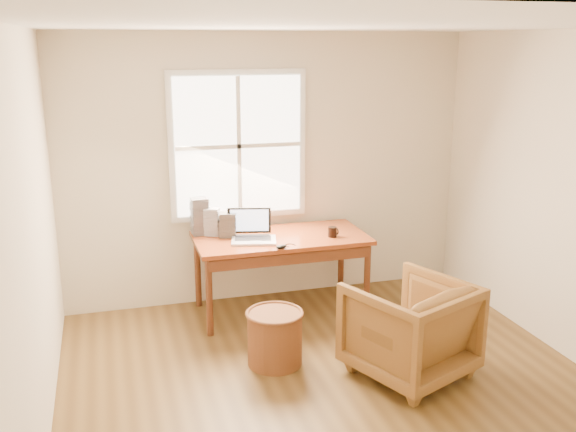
% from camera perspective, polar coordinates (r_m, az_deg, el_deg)
% --- Properties ---
extents(room_shell, '(4.04, 4.54, 2.64)m').
position_cam_1_polar(room_shell, '(4.32, 4.86, -0.72)').
color(room_shell, brown).
rests_on(room_shell, ground).
extents(desk, '(1.60, 0.80, 0.04)m').
position_cam_1_polar(desk, '(5.99, -0.66, -1.98)').
color(desk, brown).
rests_on(desk, room_shell).
extents(armchair, '(1.07, 1.08, 0.76)m').
position_cam_1_polar(armchair, '(5.07, 10.74, -9.81)').
color(armchair, brown).
rests_on(armchair, room_shell).
extents(wicker_stool, '(0.55, 0.55, 0.43)m').
position_cam_1_polar(wicker_stool, '(5.20, -1.18, -10.83)').
color(wicker_stool, brown).
rests_on(wicker_stool, room_shell).
extents(laptop, '(0.43, 0.45, 0.27)m').
position_cam_1_polar(laptop, '(5.79, -3.07, -1.02)').
color(laptop, '#B8BBBF').
rests_on(laptop, desk).
extents(mouse, '(0.11, 0.08, 0.03)m').
position_cam_1_polar(mouse, '(5.62, -0.61, -2.75)').
color(mouse, black).
rests_on(mouse, desk).
extents(coffee_mug, '(0.09, 0.09, 0.09)m').
position_cam_1_polar(coffee_mug, '(5.97, 3.97, -1.42)').
color(coffee_mug, black).
rests_on(coffee_mug, desk).
extents(cd_stack_a, '(0.17, 0.16, 0.26)m').
position_cam_1_polar(cd_stack_a, '(6.03, -6.77, -0.47)').
color(cd_stack_a, silver).
rests_on(cd_stack_a, desk).
extents(cd_stack_b, '(0.18, 0.17, 0.23)m').
position_cam_1_polar(cd_stack_b, '(5.96, -5.37, -0.76)').
color(cd_stack_b, '#242328').
rests_on(cd_stack_b, desk).
extents(cd_stack_c, '(0.16, 0.15, 0.35)m').
position_cam_1_polar(cd_stack_c, '(6.05, -7.84, -0.04)').
color(cd_stack_c, gray).
rests_on(cd_stack_c, desk).
extents(cd_stack_d, '(0.18, 0.17, 0.19)m').
position_cam_1_polar(cd_stack_d, '(6.19, -5.50, -0.35)').
color(cd_stack_d, silver).
rests_on(cd_stack_d, desk).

